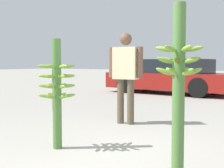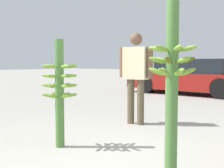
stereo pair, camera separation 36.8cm
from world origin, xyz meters
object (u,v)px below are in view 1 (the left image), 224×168
object	(u,v)px
vendor_person	(126,70)
parked_car	(171,77)
banana_stalk_left	(57,90)
banana_stalk_center	(179,84)

from	to	relation	value
vendor_person	parked_car	world-z (taller)	vendor_person
banana_stalk_left	vendor_person	xyz separation A→B (m)	(-0.06, 1.84, 0.21)
banana_stalk_left	parked_car	size ratio (longest dim) A/B	0.31
banana_stalk_center	vendor_person	distance (m)	2.54
banana_stalk_left	parked_car	bearing A→B (deg)	100.80
vendor_person	parked_car	xyz separation A→B (m)	(-1.35, 5.55, -0.35)
banana_stalk_left	banana_stalk_center	bearing A→B (deg)	-2.86
banana_stalk_left	banana_stalk_center	world-z (taller)	banana_stalk_center
banana_stalk_center	parked_car	world-z (taller)	banana_stalk_center
banana_stalk_center	parked_car	bearing A→B (deg)	111.98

